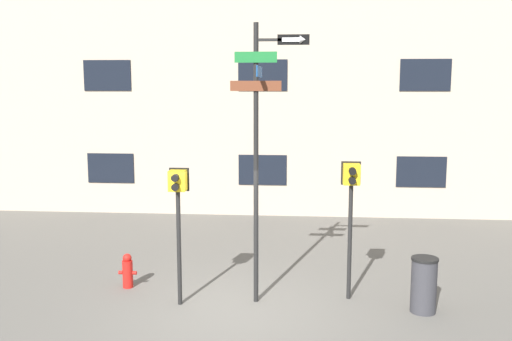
{
  "coord_description": "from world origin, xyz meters",
  "views": [
    {
      "loc": [
        1.24,
        -9.67,
        4.03
      ],
      "look_at": [
        0.39,
        0.55,
        2.49
      ],
      "focal_mm": 40.0,
      "sensor_mm": 36.0,
      "label": 1
    }
  ],
  "objects_px": {
    "pedestrian_signal_left": "(178,199)",
    "trash_bin": "(424,285)",
    "fire_hydrant": "(128,271)",
    "street_sign_pole": "(260,138)",
    "pedestrian_signal_right": "(351,193)"
  },
  "relations": [
    {
      "from": "pedestrian_signal_right",
      "to": "fire_hydrant",
      "type": "height_order",
      "value": "pedestrian_signal_right"
    },
    {
      "from": "pedestrian_signal_left",
      "to": "fire_hydrant",
      "type": "height_order",
      "value": "pedestrian_signal_left"
    },
    {
      "from": "pedestrian_signal_right",
      "to": "fire_hydrant",
      "type": "distance_m",
      "value": 4.71
    },
    {
      "from": "street_sign_pole",
      "to": "pedestrian_signal_left",
      "type": "relative_size",
      "value": 2.01
    },
    {
      "from": "street_sign_pole",
      "to": "trash_bin",
      "type": "xyz_separation_m",
      "value": [
        2.96,
        -0.25,
        -2.59
      ]
    },
    {
      "from": "street_sign_pole",
      "to": "pedestrian_signal_left",
      "type": "xyz_separation_m",
      "value": [
        -1.46,
        -0.26,
        -1.11
      ]
    },
    {
      "from": "trash_bin",
      "to": "fire_hydrant",
      "type": "bearing_deg",
      "value": 172.09
    },
    {
      "from": "fire_hydrant",
      "to": "pedestrian_signal_right",
      "type": "bearing_deg",
      "value": -3.18
    },
    {
      "from": "pedestrian_signal_left",
      "to": "street_sign_pole",
      "type": "bearing_deg",
      "value": 10.12
    },
    {
      "from": "pedestrian_signal_left",
      "to": "trash_bin",
      "type": "xyz_separation_m",
      "value": [
        4.42,
        0.01,
        -1.48
      ]
    },
    {
      "from": "pedestrian_signal_left",
      "to": "pedestrian_signal_right",
      "type": "distance_m",
      "value": 3.19
    },
    {
      "from": "pedestrian_signal_left",
      "to": "trash_bin",
      "type": "relative_size",
      "value": 2.53
    },
    {
      "from": "street_sign_pole",
      "to": "fire_hydrant",
      "type": "bearing_deg",
      "value": 168.85
    },
    {
      "from": "fire_hydrant",
      "to": "trash_bin",
      "type": "distance_m",
      "value": 5.71
    },
    {
      "from": "street_sign_pole",
      "to": "pedestrian_signal_right",
      "type": "relative_size",
      "value": 1.95
    }
  ]
}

